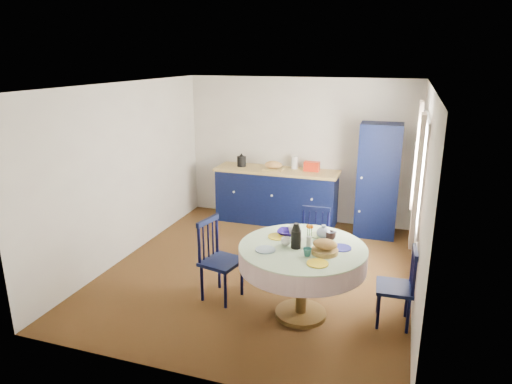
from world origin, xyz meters
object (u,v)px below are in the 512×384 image
chair_far (314,242)px  chair_left (219,259)px  chair_right (398,286)px  kitchen_counter (277,195)px  mug_c (330,236)px  mug_d (293,230)px  cobalt_bowl (287,233)px  dining_table (303,257)px  mug_a (286,242)px  pantry_cabinet (378,181)px  mug_b (307,252)px

chair_far → chair_left: bearing=-138.8°
chair_right → kitchen_counter: bearing=-145.1°
chair_far → mug_c: bearing=-69.5°
mug_d → cobalt_bowl: size_ratio=0.49×
chair_left → mug_c: (1.30, 0.19, 0.39)m
kitchen_counter → dining_table: size_ratio=1.53×
kitchen_counter → dining_table: bearing=-69.0°
mug_a → chair_far: bearing=84.3°
dining_table → pantry_cabinet: bearing=77.9°
pantry_cabinet → chair_right: bearing=-81.3°
mug_a → mug_b: 0.34m
kitchen_counter → pantry_cabinet: size_ratio=1.16×
pantry_cabinet → mug_c: size_ratio=15.31×
pantry_cabinet → mug_c: 2.50m
chair_left → mug_c: bearing=-69.4°
chair_left → chair_right: (2.07, 0.07, -0.05)m
chair_far → mug_d: mug_d is taller
chair_left → mug_a: chair_left is taller
chair_far → dining_table: bearing=-88.5°
dining_table → mug_b: dining_table is taller
kitchen_counter → cobalt_bowl: (0.86, -2.60, 0.39)m
mug_a → mug_b: (0.28, -0.20, -0.00)m
chair_far → chair_right: size_ratio=1.02×
dining_table → mug_a: (-0.19, -0.03, 0.17)m
chair_far → kitchen_counter: bearing=116.2°
chair_left → chair_far: (0.97, 0.94, -0.04)m
pantry_cabinet → cobalt_bowl: 2.63m
chair_far → cobalt_bowl: 0.89m
chair_far → pantry_cabinet: bearing=65.5°
chair_left → mug_b: size_ratio=10.69×
pantry_cabinet → mug_a: bearing=-106.4°
chair_left → chair_far: size_ratio=1.08×
pantry_cabinet → chair_right: pantry_cabinet is taller
chair_left → chair_right: chair_left is taller
dining_table → chair_left: size_ratio=1.41×
dining_table → mug_a: 0.26m
chair_right → mug_c: 0.90m
chair_far → mug_c: 0.93m
kitchen_counter → chair_left: (0.06, -2.78, 0.01)m
chair_left → mug_b: (1.14, -0.32, 0.39)m
kitchen_counter → cobalt_bowl: bearing=-71.9°
chair_far → mug_b: bearing=-85.3°
chair_left → mug_d: 0.96m
mug_b → pantry_cabinet: bearing=80.4°
chair_far → mug_b: 1.34m
kitchen_counter → mug_b: 3.35m
kitchen_counter → chair_far: size_ratio=2.32×
pantry_cabinet → dining_table: pantry_cabinet is taller
kitchen_counter → cobalt_bowl: kitchen_counter is taller
dining_table → chair_left: 1.08m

